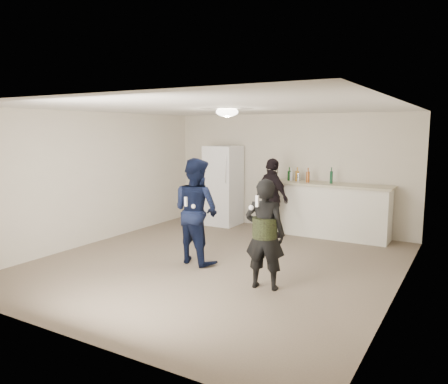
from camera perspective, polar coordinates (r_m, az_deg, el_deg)
The scene contains 21 objects.
floor at distance 7.24m, azimuth -0.81°, elevation -9.24°, with size 6.00×6.00×0.00m, color #6B5B4C.
ceiling at distance 6.92m, azimuth -0.85°, elevation 10.93°, with size 6.00×6.00×0.00m, color silver.
wall_back at distance 9.65m, azimuth 8.42°, elevation 2.63°, with size 6.00×6.00×0.00m, color beige.
wall_front at distance 4.70m, azimuth -20.11°, elevation -3.59°, with size 6.00×6.00×0.00m, color beige.
wall_left at distance 8.70m, azimuth -16.54°, elevation 1.79°, with size 6.00×6.00×0.00m, color beige.
wall_right at distance 6.04m, azimuth 22.12°, elevation -1.16°, with size 6.00×6.00×0.00m, color beige.
counter at distance 9.14m, azimuth 12.85°, elevation -2.39°, with size 2.60×0.56×1.05m, color white.
counter_top at distance 9.05m, azimuth 12.96°, elevation 1.01°, with size 2.68×0.64×0.04m, color #BEB793.
fridge at distance 9.95m, azimuth -0.11°, elevation 0.86°, with size 0.70×0.70×1.80m, color white.
fridge_handle at distance 9.45m, azimuth 0.23°, elevation 2.91°, with size 0.02×0.02×0.60m, color white.
ceiling_dome at distance 7.17m, azimuth 0.41°, elevation 10.44°, with size 0.36×0.36×0.16m, color white.
shaker at distance 9.29m, azimuth 9.72°, elevation 1.92°, with size 0.08×0.08×0.17m, color #BBBCC0.
man at distance 7.10m, azimuth -3.67°, elevation -2.47°, with size 0.83×0.65×1.72m, color #0F1A42.
woman at distance 5.97m, azimuth 5.35°, elevation -5.51°, with size 0.55×0.36×1.52m, color black.
camo_shorts at distance 5.95m, azimuth 5.37°, elevation -4.66°, with size 0.34×0.34×0.28m, color #293518.
spectator at distance 8.82m, azimuth 6.28°, elevation -0.79°, with size 0.94×0.39×1.60m, color black.
remote_man at distance 6.84m, azimuth -4.99°, elevation -1.26°, with size 0.04×0.04×0.15m, color white.
nunchuk_man at distance 6.81m, azimuth -4.01°, elevation -1.89°, with size 0.07×0.07×0.07m, color white.
remote_woman at distance 5.65m, azimuth 4.35°, elevation -1.19°, with size 0.04×0.04×0.15m, color white.
nunchuk_woman at distance 5.73m, azimuth 3.57°, elevation -2.06°, with size 0.07×0.07×0.07m, color white.
bottle_cluster at distance 9.22m, azimuth 10.25°, elevation 2.01°, with size 0.99×0.18×0.25m.
Camera 1 is at (3.57, -5.92, 2.17)m, focal length 35.00 mm.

